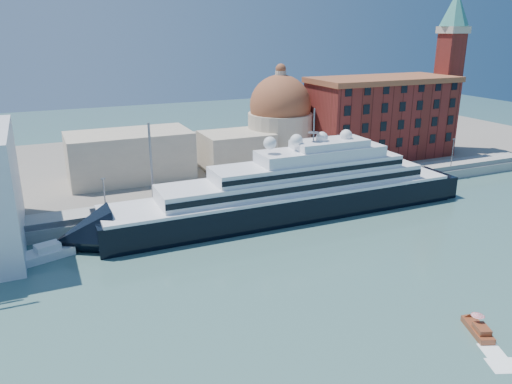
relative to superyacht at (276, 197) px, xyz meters
name	(u,v)px	position (x,y,z in m)	size (l,w,h in m)	color
ground	(316,265)	(-3.78, -23.00, -4.60)	(400.00, 400.00, 0.00)	#3C6963
quay	(240,199)	(-3.78, 11.00, -3.35)	(180.00, 10.00, 2.50)	gray
land	(189,159)	(-3.78, 52.00, -3.60)	(260.00, 72.00, 2.00)	slate
quay_fence	(248,197)	(-3.78, 6.50, -1.50)	(180.00, 0.10, 1.20)	slate
superyacht	(276,197)	(0.00, 0.00, 0.00)	(89.11, 12.35, 26.63)	black
service_barge	(38,256)	(-46.91, -1.55, -3.80)	(12.91, 7.57, 2.76)	white
water_taxi	(478,329)	(5.70, -48.96, -3.92)	(3.97, 6.20, 2.80)	brown
warehouse	(381,117)	(48.22, 29.00, 9.19)	(43.00, 19.00, 23.25)	maroon
campanile	(450,62)	(72.22, 29.00, 24.16)	(8.40, 8.40, 47.00)	maroon
church	(228,136)	(2.61, 34.72, 6.31)	(66.00, 18.00, 25.50)	beige
lamp_posts	(187,171)	(-16.45, 9.27, 5.24)	(120.80, 2.40, 18.00)	slate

